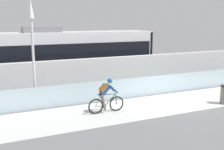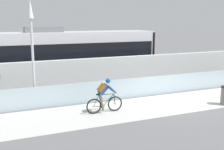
% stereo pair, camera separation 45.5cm
% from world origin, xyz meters
% --- Properties ---
extents(ground_plane, '(200.00, 200.00, 0.00)m').
position_xyz_m(ground_plane, '(0.00, 0.00, 0.00)').
color(ground_plane, slate).
extents(bike_path_deck, '(32.00, 3.20, 0.01)m').
position_xyz_m(bike_path_deck, '(0.00, 0.00, 0.01)').
color(bike_path_deck, silver).
rests_on(bike_path_deck, ground).
extents(glass_parapet, '(32.00, 0.05, 1.08)m').
position_xyz_m(glass_parapet, '(0.00, 1.85, 0.54)').
color(glass_parapet, silver).
rests_on(glass_parapet, ground).
extents(concrete_barrier_wall, '(32.00, 0.36, 2.05)m').
position_xyz_m(concrete_barrier_wall, '(0.00, 3.65, 1.03)').
color(concrete_barrier_wall, silver).
rests_on(concrete_barrier_wall, ground).
extents(tram_rail_near, '(32.00, 0.08, 0.01)m').
position_xyz_m(tram_rail_near, '(0.00, 6.13, 0.00)').
color(tram_rail_near, '#595654').
rests_on(tram_rail_near, ground).
extents(tram_rail_far, '(32.00, 0.08, 0.01)m').
position_xyz_m(tram_rail_far, '(0.00, 7.57, 0.00)').
color(tram_rail_far, '#595654').
rests_on(tram_rail_far, ground).
extents(tram, '(11.06, 2.54, 3.81)m').
position_xyz_m(tram, '(-3.51, 6.85, 1.89)').
color(tram, silver).
rests_on(tram, ground).
extents(cyclist_on_bike, '(1.77, 0.58, 1.61)m').
position_xyz_m(cyclist_on_bike, '(-3.99, -0.00, 0.80)').
color(cyclist_on_bike, black).
rests_on(cyclist_on_bike, ground).
extents(lamp_post_antenna, '(0.28, 0.28, 5.20)m').
position_xyz_m(lamp_post_antenna, '(-6.82, 2.15, 3.29)').
color(lamp_post_antenna, gray).
rests_on(lamp_post_antenna, ground).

